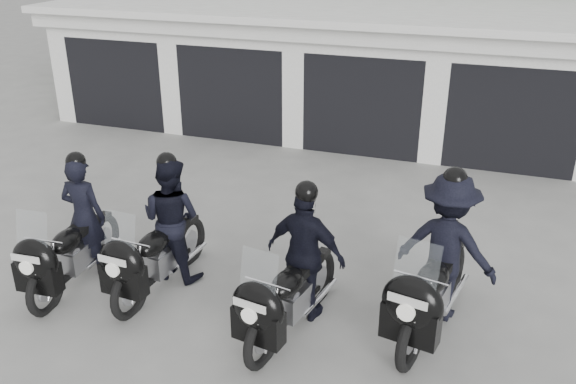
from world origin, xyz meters
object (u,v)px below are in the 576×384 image
(police_bike_b, at_px, (164,230))
(police_bike_d, at_px, (442,260))
(police_bike_c, at_px, (299,267))
(police_bike_a, at_px, (73,234))

(police_bike_b, bearing_deg, police_bike_d, 8.34)
(police_bike_c, bearing_deg, police_bike_b, -179.35)
(police_bike_a, distance_m, police_bike_d, 5.02)
(police_bike_b, distance_m, police_bike_c, 2.12)
(police_bike_a, relative_size, police_bike_b, 0.98)
(police_bike_d, bearing_deg, police_bike_b, -164.46)
(police_bike_d, bearing_deg, police_bike_a, -160.74)
(police_bike_c, height_order, police_bike_d, police_bike_d)
(police_bike_b, distance_m, police_bike_d, 3.77)
(police_bike_c, bearing_deg, police_bike_d, 30.57)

